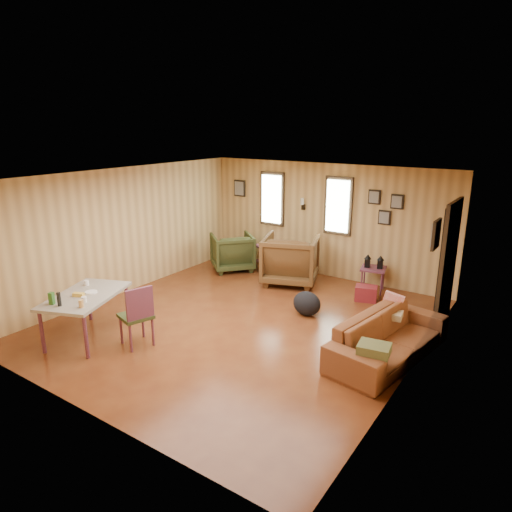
% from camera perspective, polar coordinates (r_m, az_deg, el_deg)
% --- Properties ---
extents(room, '(5.54, 6.04, 2.44)m').
position_cam_1_polar(room, '(7.38, 0.54, 0.72)').
color(room, brown).
rests_on(room, ground).
extents(sofa, '(0.97, 2.19, 0.83)m').
position_cam_1_polar(sofa, '(6.67, 16.34, -8.96)').
color(sofa, brown).
rests_on(sofa, ground).
extents(recliner_brown, '(1.35, 1.31, 1.10)m').
position_cam_1_polar(recliner_brown, '(9.34, 4.34, -0.14)').
color(recliner_brown, '#553619').
rests_on(recliner_brown, ground).
extents(recliner_green, '(1.19, 1.19, 0.90)m').
position_cam_1_polar(recliner_green, '(10.21, -2.98, 0.73)').
color(recliner_green, '#373E1C').
rests_on(recliner_green, ground).
extents(end_table, '(0.64, 0.61, 0.66)m').
position_cam_1_polar(end_table, '(10.31, 1.52, 0.44)').
color(end_table, brown).
rests_on(end_table, ground).
extents(side_table, '(0.56, 0.56, 0.74)m').
position_cam_1_polar(side_table, '(9.14, 14.48, -1.29)').
color(side_table, brown).
rests_on(side_table, ground).
extents(cooler, '(0.46, 0.38, 0.28)m').
position_cam_1_polar(cooler, '(8.75, 13.59, -4.56)').
color(cooler, maroon).
rests_on(cooler, ground).
extents(backpack, '(0.51, 0.39, 0.43)m').
position_cam_1_polar(backpack, '(7.90, 6.37, -5.92)').
color(backpack, black).
rests_on(backpack, ground).
extents(sofa_pillows, '(0.64, 1.69, 0.35)m').
position_cam_1_polar(sofa_pillows, '(6.56, 15.67, -8.52)').
color(sofa_pillows, brown).
rests_on(sofa_pillows, sofa).
extents(dining_table, '(1.27, 1.58, 0.90)m').
position_cam_1_polar(dining_table, '(7.37, -20.61, -5.01)').
color(dining_table, gray).
rests_on(dining_table, ground).
extents(dining_chair, '(0.54, 0.54, 0.95)m').
position_cam_1_polar(dining_chair, '(6.89, -14.60, -6.92)').
color(dining_chair, '#373E1C').
rests_on(dining_chair, ground).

